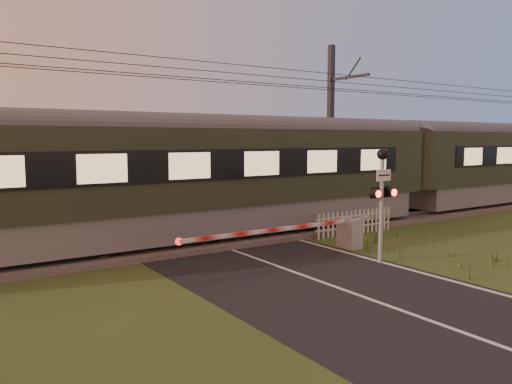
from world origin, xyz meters
TOP-DOWN VIEW (x-y plane):
  - ground at (0.00, 0.00)m, footprint 160.00×160.00m
  - road at (0.02, -0.23)m, footprint 6.00×140.00m
  - track_bed at (0.00, 6.50)m, footprint 140.00×3.40m
  - overhead_wires at (0.00, 6.50)m, footprint 120.00×0.62m
  - train at (9.76, 6.50)m, footprint 43.48×3.00m
  - boom_gate at (3.00, 3.06)m, footprint 7.03×0.75m
  - crossing_signal at (2.68, 1.08)m, footprint 0.83×0.35m
  - picket_fence at (5.19, 4.60)m, footprint 3.78×0.08m
  - catenary_mast at (7.68, 8.73)m, footprint 0.24×2.47m

SIDE VIEW (x-z plane):
  - ground at x=0.00m, z-range 0.00..0.00m
  - road at x=0.02m, z-range 0.00..0.03m
  - track_bed at x=0.00m, z-range -0.13..0.26m
  - picket_fence at x=5.19m, z-range 0.01..0.92m
  - boom_gate at x=3.00m, z-range 0.06..1.06m
  - crossing_signal at x=2.68m, z-range 0.61..3.88m
  - train at x=9.76m, z-range 0.28..4.34m
  - catenary_mast at x=7.68m, z-range 0.14..7.91m
  - overhead_wires at x=0.00m, z-range 5.41..6.04m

